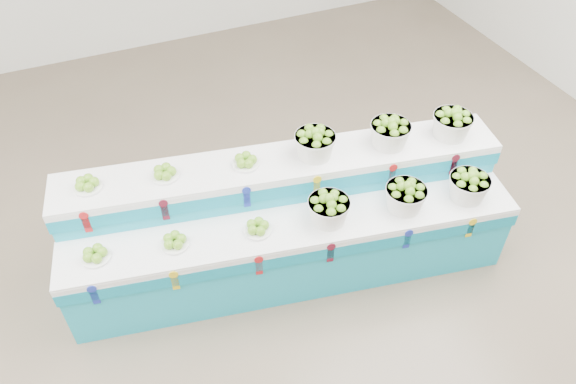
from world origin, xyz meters
The scene contains 14 objects.
ground centered at (0.00, 0.00, 0.00)m, with size 10.00×10.00×0.00m, color brown.
display_stand centered at (0.66, 0.55, 0.51)m, with size 3.71×0.96×1.02m, color #1EA4C1, non-canonical shape.
plate_lower_left centered at (-0.88, 0.60, 0.77)m, with size 0.22×0.22×0.10m, color white.
plate_lower_mid centered at (-0.30, 0.49, 0.77)m, with size 0.22×0.22×0.10m, color white.
plate_lower_right centered at (0.33, 0.38, 0.77)m, with size 0.22×0.22×0.10m, color white.
basket_lower_left centered at (0.89, 0.28, 0.84)m, with size 0.34×0.34×0.25m, color silver, non-canonical shape.
basket_lower_mid centered at (1.53, 0.16, 0.84)m, with size 0.34×0.34×0.25m, color silver, non-canonical shape.
basket_lower_right centered at (2.07, 0.06, 0.84)m, with size 0.34×0.34×0.25m, color silver, non-canonical shape.
plate_upper_left centered at (-0.80, 1.05, 1.07)m, with size 0.22×0.22×0.10m, color white.
plate_upper_mid centered at (-0.22, 0.94, 1.07)m, with size 0.22×0.22×0.10m, color white.
plate_upper_right centered at (0.41, 0.83, 1.07)m, with size 0.22×0.22×0.10m, color white.
basket_upper_left centered at (0.98, 0.73, 1.14)m, with size 0.34×0.34×0.25m, color silver, non-canonical shape.
basket_upper_mid centered at (1.61, 0.61, 1.14)m, with size 0.34×0.34×0.25m, color silver, non-canonical shape.
basket_upper_right centered at (2.15, 0.51, 1.14)m, with size 0.34×0.34×0.25m, color silver, non-canonical shape.
Camera 1 is at (-0.61, -2.42, 3.94)m, focal length 34.63 mm.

